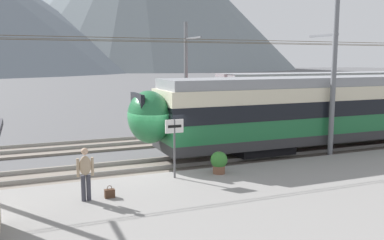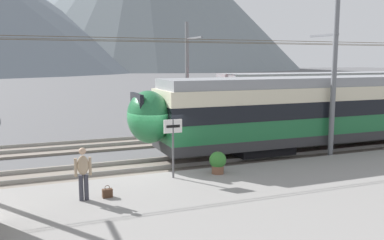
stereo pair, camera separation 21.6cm
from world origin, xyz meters
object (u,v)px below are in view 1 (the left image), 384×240
object	(u,v)px
train_near_platform	(376,106)
catenary_mast_mid	(332,70)
platform_sign	(174,135)
handbag_beside_passenger	(110,193)
potted_plant_platform_edge	(219,161)
catenary_mast_far_side	(187,74)
passenger_walking	(85,171)

from	to	relation	value
train_near_platform	catenary_mast_mid	size ratio (longest dim) A/B	0.57
platform_sign	handbag_beside_passenger	size ratio (longest dim) A/B	5.46
handbag_beside_passenger	potted_plant_platform_edge	bearing A→B (deg)	15.73
train_near_platform	potted_plant_platform_edge	bearing A→B (deg)	-165.41
catenary_mast_far_side	potted_plant_platform_edge	xyz separation A→B (m)	(-2.83, -10.50, -3.00)
catenary_mast_far_side	potted_plant_platform_edge	size ratio (longest dim) A/B	54.62
catenary_mast_mid	platform_sign	world-z (taller)	catenary_mast_mid
passenger_walking	handbag_beside_passenger	xyz separation A→B (m)	(0.73, 0.00, -0.80)
train_near_platform	catenary_mast_far_side	world-z (taller)	catenary_mast_far_side
handbag_beside_passenger	catenary_mast_mid	bearing A→B (deg)	13.16
catenary_mast_far_side	passenger_walking	size ratio (longest dim) A/B	28.10
train_near_platform	passenger_walking	xyz separation A→B (m)	(-16.08, -4.10, -0.97)
train_near_platform	platform_sign	world-z (taller)	train_near_platform
catenary_mast_mid	passenger_walking	bearing A→B (deg)	-167.62
train_near_platform	handbag_beside_passenger	xyz separation A→B (m)	(-15.35, -4.09, -1.77)
potted_plant_platform_edge	train_near_platform	bearing A→B (deg)	14.59
train_near_platform	passenger_walking	world-z (taller)	train_near_platform
train_near_platform	catenary_mast_mid	distance (m)	5.12
platform_sign	passenger_walking	xyz separation A→B (m)	(-3.44, -1.36, -0.68)
platform_sign	potted_plant_platform_edge	size ratio (longest dim) A/B	2.54
catenary_mast_mid	passenger_walking	xyz separation A→B (m)	(-11.63, -2.55, -2.97)
train_near_platform	platform_sign	xyz separation A→B (m)	(-12.64, -2.74, -0.30)
potted_plant_platform_edge	platform_sign	bearing A→B (deg)	177.22
train_near_platform	catenary_mast_mid	bearing A→B (deg)	-160.88
passenger_walking	potted_plant_platform_edge	size ratio (longest dim) A/B	1.94
platform_sign	potted_plant_platform_edge	xyz separation A→B (m)	(1.80, -0.09, -1.13)
handbag_beside_passenger	potted_plant_platform_edge	world-z (taller)	potted_plant_platform_edge
train_near_platform	potted_plant_platform_edge	distance (m)	11.29
catenary_mast_mid	catenary_mast_far_side	xyz separation A→B (m)	(-3.56, 9.22, -0.43)
passenger_walking	catenary_mast_mid	bearing A→B (deg)	12.38
catenary_mast_mid	handbag_beside_passenger	distance (m)	11.81
platform_sign	passenger_walking	size ratio (longest dim) A/B	1.31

